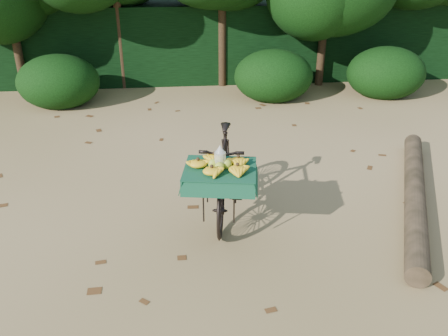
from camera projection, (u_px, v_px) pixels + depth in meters
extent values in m
plane|color=tan|center=(223.00, 201.00, 6.41)|extent=(80.00, 80.00, 0.00)
imported|color=black|center=(224.00, 174.00, 5.92)|extent=(0.81, 1.89, 1.10)
cube|color=black|center=(220.00, 170.00, 5.22)|extent=(0.47, 0.54, 0.03)
cube|color=#155138|center=(220.00, 169.00, 5.22)|extent=(0.89, 0.78, 0.01)
ellipsoid|color=#A0B02A|center=(227.00, 164.00, 5.19)|extent=(0.11, 0.08, 0.12)
ellipsoid|color=#A0B02A|center=(220.00, 161.00, 5.25)|extent=(0.11, 0.08, 0.12)
ellipsoid|color=#A0B02A|center=(213.00, 164.00, 5.20)|extent=(0.11, 0.08, 0.12)
ellipsoid|color=#A0B02A|center=(220.00, 167.00, 5.13)|extent=(0.11, 0.08, 0.12)
cylinder|color=#EAE5C6|center=(220.00, 159.00, 5.18)|extent=(0.13, 0.13, 0.17)
cylinder|color=brown|center=(415.00, 193.00, 6.33)|extent=(1.77, 3.46, 0.27)
cube|color=black|center=(199.00, 40.00, 11.63)|extent=(26.00, 1.80, 1.80)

